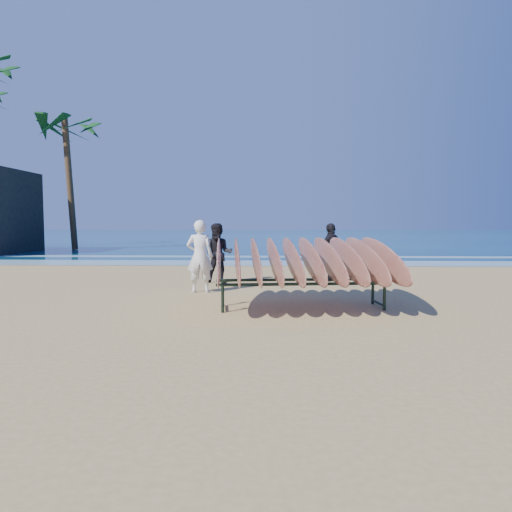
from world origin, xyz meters
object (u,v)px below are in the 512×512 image
(person_dark_b, at_px, (331,252))
(palm_mid, at_px, (68,130))
(person_white, at_px, (200,256))
(person_dark_a, at_px, (218,253))
(surfboard_rack, at_px, (302,260))

(person_dark_b, distance_m, palm_mid, 20.46)
(person_white, relative_size, palm_mid, 0.21)
(palm_mid, bearing_deg, person_white, -57.60)
(person_dark_a, relative_size, person_dark_b, 1.00)
(person_white, height_order, palm_mid, palm_mid)
(person_white, height_order, person_dark_b, person_white)
(surfboard_rack, xyz_separation_m, person_dark_a, (-1.99, 3.51, -0.11))
(surfboard_rack, height_order, person_dark_a, person_dark_a)
(surfboard_rack, xyz_separation_m, person_white, (-2.22, 1.88, -0.07))
(person_white, bearing_deg, person_dark_a, -99.70)
(person_dark_a, height_order, person_dark_b, person_dark_b)
(person_white, distance_m, person_dark_b, 3.97)
(person_dark_b, relative_size, palm_mid, 0.20)
(person_dark_b, xyz_separation_m, palm_mid, (-13.58, 13.98, 6.22))
(surfboard_rack, bearing_deg, person_dark_a, 113.11)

